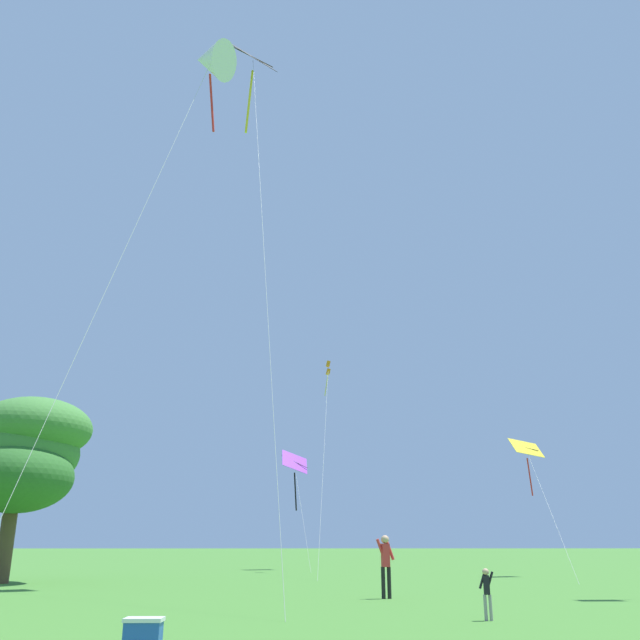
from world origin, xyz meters
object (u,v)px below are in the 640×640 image
kite_yellow_diamond (528,455)px  person_far_back (386,560)px  kite_purple_streamer (295,471)px  picnic_cooler (143,632)px  tree_left_oak (24,453)px  kite_black_large (252,77)px  kite_white_distant (211,61)px  person_child_small (487,589)px  kite_orange_box (328,372)px

kite_yellow_diamond → person_far_back: size_ratio=4.20×
kite_purple_streamer → picnic_cooler: size_ratio=12.22×
kite_yellow_diamond → tree_left_oak: tree_left_oak is taller
tree_left_oak → kite_black_large: bearing=-14.9°
kite_white_distant → tree_left_oak: bearing=131.6°
kite_yellow_diamond → kite_purple_streamer: (-12.11, 9.15, 0.06)m
kite_purple_streamer → person_child_small: (4.53, -28.74, -5.27)m
person_child_small → kite_orange_box: bearing=95.7°
kite_yellow_diamond → kite_orange_box: kite_orange_box is taller
kite_black_large → person_far_back: bearing=-48.1°
kite_white_distant → kite_purple_streamer: (2.78, 24.35, -11.78)m
kite_yellow_diamond → kite_white_distant: bearing=-134.4°
kite_orange_box → tree_left_oak: (-13.37, -11.18, -6.37)m
kite_purple_streamer → tree_left_oak: (-11.35, -14.71, -0.70)m
kite_yellow_diamond → tree_left_oak: 24.12m
kite_orange_box → tree_left_oak: 18.55m
person_far_back → tree_left_oak: tree_left_oak is taller
person_far_back → picnic_cooler: bearing=-117.2°
tree_left_oak → picnic_cooler: size_ratio=12.69×
kite_purple_streamer → kite_yellow_diamond: bearing=-37.1°
person_child_small → person_far_back: person_far_back is taller
person_far_back → picnic_cooler: size_ratio=2.96×
person_far_back → tree_left_oak: 17.05m
kite_white_distant → person_child_small: size_ratio=17.88×
kite_purple_streamer → kite_black_large: kite_black_large is taller
kite_white_distant → person_child_small: (7.31, -4.39, -17.06)m
person_child_small → kite_white_distant: bearing=149.0°
kite_yellow_diamond → person_far_back: (-9.05, -13.69, -4.76)m
kite_orange_box → tree_left_oak: bearing=-140.1°
tree_left_oak → picnic_cooler: bearing=-62.0°
kite_black_large → person_child_small: (6.54, -11.55, -22.00)m
kite_yellow_diamond → kite_black_large: bearing=-150.3°
kite_purple_streamer → picnic_cooler: kite_purple_streamer is taller
person_child_small → picnic_cooler: bearing=-149.9°
person_child_small → kite_black_large: bearing=119.5°
kite_orange_box → person_child_small: (2.51, -25.21, -10.95)m
kite_orange_box → kite_white_distant: bearing=-103.0°
kite_orange_box → person_child_small: 27.60m
kite_black_large → kite_orange_box: kite_black_large is taller
tree_left_oak → person_far_back: bearing=-29.4°
kite_black_large → picnic_cooler: 27.11m
kite_white_distant → kite_yellow_diamond: (14.89, 15.21, -11.85)m
kite_white_distant → kite_orange_box: size_ratio=1.51×
kite_white_distant → kite_black_large: 8.73m
kite_black_large → kite_white_distant: bearing=-96.1°
kite_yellow_diamond → person_far_back: kite_yellow_diamond is taller
person_child_small → tree_left_oak: (-15.88, 14.03, 4.57)m
kite_yellow_diamond → person_far_back: bearing=-123.5°
person_far_back → picnic_cooler: 10.86m
person_far_back → kite_white_distant: bearing=-165.4°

